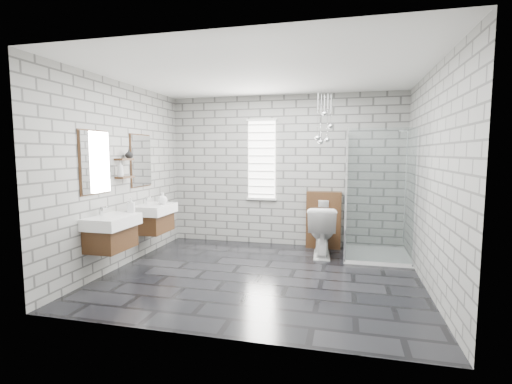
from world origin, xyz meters
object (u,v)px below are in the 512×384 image
at_px(cistern_panel, 324,220).
at_px(toilet, 322,231).
at_px(shower_enclosure, 371,227).
at_px(vanity_right, 152,210).
at_px(vanity_left, 109,223).

height_order(cistern_panel, toilet, cistern_panel).
bearing_deg(shower_enclosure, toilet, 179.54).
xyz_separation_m(vanity_right, toilet, (2.65, 0.69, -0.35)).
bearing_deg(vanity_right, cistern_panel, 24.47).
distance_m(vanity_left, shower_enclosure, 3.87).
bearing_deg(vanity_left, vanity_right, 90.00).
relative_size(vanity_right, shower_enclosure, 0.77).
bearing_deg(toilet, cistern_panel, -93.56).
height_order(vanity_left, vanity_right, same).
bearing_deg(vanity_left, cistern_panel, 41.27).
height_order(vanity_left, toilet, vanity_left).
bearing_deg(toilet, shower_enclosure, 175.99).
xyz_separation_m(vanity_left, cistern_panel, (2.65, 2.32, -0.26)).
relative_size(cistern_panel, shower_enclosure, 0.49).
bearing_deg(shower_enclosure, cistern_panel, 145.83).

